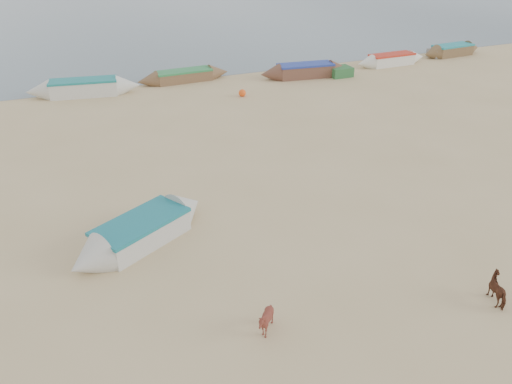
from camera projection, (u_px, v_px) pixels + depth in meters
ground at (308, 281)px, 14.83m from camera, size 140.00×140.00×0.00m
calf_front at (266, 321)px, 12.73m from camera, size 0.84×0.77×0.85m
calf_right at (500, 290)px, 13.85m from camera, size 0.79×0.89×0.81m
near_canoe at (142, 231)px, 16.44m from camera, size 5.38×3.84×0.84m
waterline_canoes at (217, 77)px, 32.49m from camera, size 53.13×4.42×0.99m
beach_clutter at (212, 82)px, 31.99m from camera, size 46.51×5.70×0.64m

